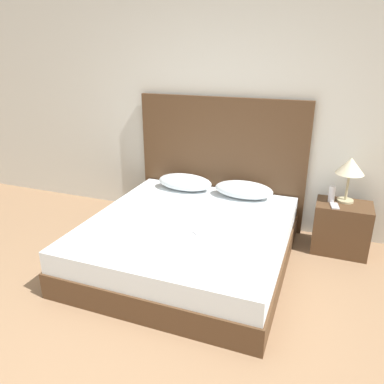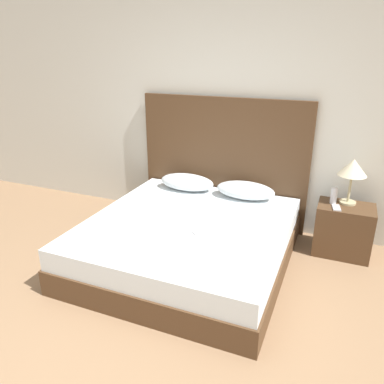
{
  "view_description": "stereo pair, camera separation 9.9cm",
  "coord_description": "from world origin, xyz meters",
  "px_view_note": "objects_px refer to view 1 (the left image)",
  "views": [
    {
      "loc": [
        1.05,
        -1.37,
        1.9
      ],
      "look_at": [
        -0.08,
        1.61,
        0.67
      ],
      "focal_mm": 35.0,
      "sensor_mm": 36.0,
      "label": 1
    },
    {
      "loc": [
        1.15,
        -1.33,
        1.9
      ],
      "look_at": [
        -0.08,
        1.61,
        0.67
      ],
      "focal_mm": 35.0,
      "sensor_mm": 36.0,
      "label": 2
    }
  ],
  "objects_px": {
    "bed": "(188,241)",
    "table_lamp": "(350,168)",
    "nightstand": "(341,228)",
    "phone_on_nightstand": "(335,206)",
    "phone_on_bed": "(202,231)"
  },
  "relations": [
    {
      "from": "bed",
      "to": "table_lamp",
      "type": "height_order",
      "value": "table_lamp"
    },
    {
      "from": "nightstand",
      "to": "table_lamp",
      "type": "bearing_deg",
      "value": 89.96
    },
    {
      "from": "nightstand",
      "to": "phone_on_nightstand",
      "type": "relative_size",
      "value": 3.24
    },
    {
      "from": "bed",
      "to": "nightstand",
      "type": "distance_m",
      "value": 1.51
    },
    {
      "from": "table_lamp",
      "to": "phone_on_bed",
      "type": "bearing_deg",
      "value": -140.27
    },
    {
      "from": "bed",
      "to": "nightstand",
      "type": "height_order",
      "value": "nightstand"
    },
    {
      "from": "table_lamp",
      "to": "phone_on_nightstand",
      "type": "xyz_separation_m",
      "value": [
        -0.09,
        -0.16,
        -0.34
      ]
    },
    {
      "from": "bed",
      "to": "phone_on_nightstand",
      "type": "xyz_separation_m",
      "value": [
        1.24,
        0.63,
        0.3
      ]
    },
    {
      "from": "nightstand",
      "to": "phone_on_bed",
      "type": "bearing_deg",
      "value": -142.5
    },
    {
      "from": "phone_on_bed",
      "to": "nightstand",
      "type": "bearing_deg",
      "value": 37.5
    },
    {
      "from": "phone_on_bed",
      "to": "bed",
      "type": "bearing_deg",
      "value": 139.52
    },
    {
      "from": "phone_on_bed",
      "to": "table_lamp",
      "type": "distance_m",
      "value": 1.55
    },
    {
      "from": "nightstand",
      "to": "table_lamp",
      "type": "distance_m",
      "value": 0.6
    },
    {
      "from": "phone_on_bed",
      "to": "table_lamp",
      "type": "relative_size",
      "value": 0.37
    },
    {
      "from": "nightstand",
      "to": "phone_on_nightstand",
      "type": "distance_m",
      "value": 0.29
    }
  ]
}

